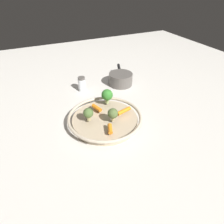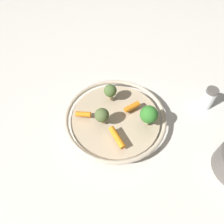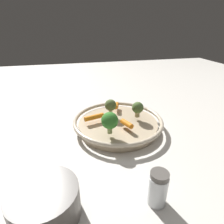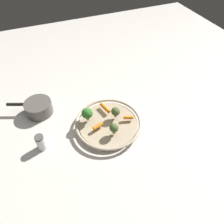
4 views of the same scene
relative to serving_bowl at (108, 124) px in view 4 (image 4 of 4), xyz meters
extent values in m
plane|color=beige|center=(0.00, 0.00, -0.02)|extent=(2.44, 2.44, 0.00)
cylinder|color=tan|center=(0.00, 0.00, -0.01)|extent=(0.27, 0.27, 0.03)
torus|color=#C2B198|center=(0.00, 0.00, 0.01)|extent=(0.31, 0.31, 0.01)
cylinder|color=orange|center=(0.05, 0.01, 0.03)|extent=(0.05, 0.03, 0.02)
cylinder|color=orange|center=(-0.09, 0.02, 0.03)|extent=(0.05, 0.03, 0.02)
cylinder|color=orange|center=(-0.01, -0.08, 0.03)|extent=(0.03, 0.07, 0.02)
cylinder|color=tan|center=(0.00, 0.07, 0.03)|extent=(0.02, 0.02, 0.02)
sphere|color=#496230|center=(0.00, 0.07, 0.05)|extent=(0.04, 0.04, 0.04)
cylinder|color=#96AA66|center=(0.08, -0.05, 0.03)|extent=(0.01, 0.01, 0.02)
sphere|color=#327629|center=(0.08, -0.05, 0.06)|extent=(0.05, 0.05, 0.05)
cylinder|color=tan|center=(-0.04, -0.02, 0.03)|extent=(0.01, 0.01, 0.02)
sphere|color=#4D5F31|center=(-0.04, -0.02, 0.05)|extent=(0.04, 0.04, 0.04)
cylinder|color=silver|center=(0.30, 0.00, 0.01)|extent=(0.04, 0.04, 0.07)
cylinder|color=#56514C|center=(0.30, 0.00, 0.05)|extent=(0.04, 0.04, 0.01)
cylinder|color=#56514C|center=(0.28, -0.22, 0.01)|extent=(0.13, 0.13, 0.07)
cylinder|color=black|center=(0.38, -0.26, 0.03)|extent=(0.08, 0.05, 0.02)
camera|label=1|loc=(-0.59, 0.24, 0.49)|focal=31.04mm
camera|label=2|loc=(-0.09, -0.34, 0.50)|focal=32.21mm
camera|label=3|loc=(0.55, -0.15, 0.31)|focal=30.06mm
camera|label=4|loc=(0.21, 0.57, 0.74)|focal=32.97mm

